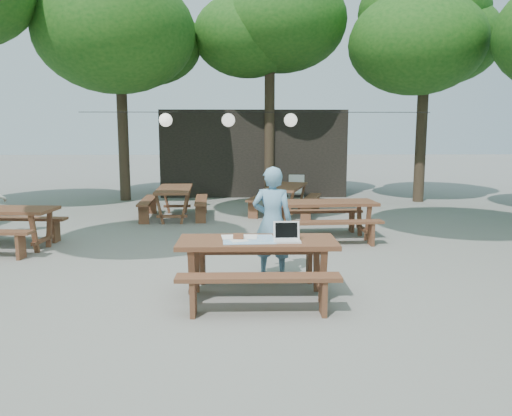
{
  "coord_description": "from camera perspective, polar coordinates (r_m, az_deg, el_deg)",
  "views": [
    {
      "loc": [
        0.24,
        -6.97,
        2.1
      ],
      "look_at": [
        0.38,
        -0.1,
        1.05
      ],
      "focal_mm": 35.0,
      "sensor_mm": 36.0,
      "label": 1
    }
  ],
  "objects": [
    {
      "name": "ground",
      "position": [
        7.28,
        -3.05,
        -8.08
      ],
      "size": [
        80.0,
        80.0,
        0.0
      ],
      "primitive_type": "plane",
      "color": "slate",
      "rests_on": "ground"
    },
    {
      "name": "pavilion",
      "position": [
        17.48,
        -0.34,
        6.39
      ],
      "size": [
        6.0,
        3.0,
        2.8
      ],
      "primitive_type": "cube",
      "color": "black",
      "rests_on": "ground"
    },
    {
      "name": "main_picnic_table",
      "position": [
        6.4,
        0.13,
        -6.83
      ],
      "size": [
        2.0,
        1.58,
        0.75
      ],
      "color": "#53301D",
      "rests_on": "ground"
    },
    {
      "name": "picnic_table_ne",
      "position": [
        9.93,
        7.79,
        -1.32
      ],
      "size": [
        2.05,
        1.71,
        0.75
      ],
      "rotation": [
        0.0,
        0.0,
        0.07
      ],
      "color": "#53301D",
      "rests_on": "ground"
    },
    {
      "name": "picnic_table_far_w",
      "position": [
        12.37,
        -9.29,
        0.62
      ],
      "size": [
        1.7,
        2.05,
        0.75
      ],
      "rotation": [
        0.0,
        0.0,
        1.63
      ],
      "color": "#53301D",
      "rests_on": "ground"
    },
    {
      "name": "picnic_table_far_e",
      "position": [
        12.72,
        3.38,
        0.94
      ],
      "size": [
        2.05,
        2.27,
        0.75
      ],
      "rotation": [
        0.0,
        0.0,
        1.29
      ],
      "color": "#53301D",
      "rests_on": "ground"
    },
    {
      "name": "woman",
      "position": [
        7.23,
        1.88,
        -1.61
      ],
      "size": [
        0.66,
        0.5,
        1.61
      ],
      "primitive_type": "imported",
      "rotation": [
        0.0,
        0.0,
        2.94
      ],
      "color": "#6EA4C9",
      "rests_on": "ground"
    },
    {
      "name": "plastic_chair",
      "position": [
        14.08,
        4.59,
        1.14
      ],
      "size": [
        0.5,
        0.5,
        0.9
      ],
      "rotation": [
        0.0,
        0.0,
        -0.16
      ],
      "color": "white",
      "rests_on": "ground"
    },
    {
      "name": "laptop",
      "position": [
        6.25,
        3.54,
        -3.22
      ],
      "size": [
        0.34,
        0.27,
        0.24
      ],
      "rotation": [
        0.0,
        0.0,
        0.02
      ],
      "color": "white",
      "rests_on": "main_picnic_table"
    },
    {
      "name": "tabletop_clutter",
      "position": [
        6.32,
        -1.16,
        -3.53
      ],
      "size": [
        0.7,
        0.59,
        0.08
      ],
      "color": "#3C8CCF",
      "rests_on": "main_picnic_table"
    },
    {
      "name": "paper_lanterns",
      "position": [
        12.98,
        -3.12,
        10.02
      ],
      "size": [
        9.0,
        0.34,
        0.38
      ],
      "color": "black",
      "rests_on": "ground"
    }
  ]
}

